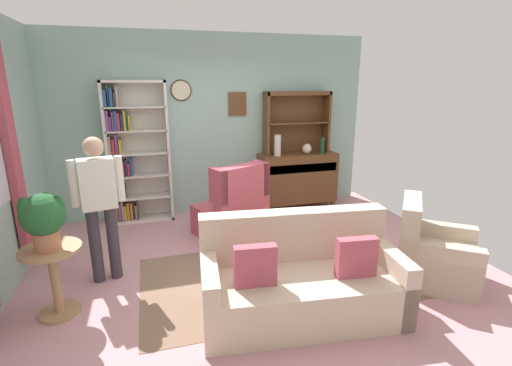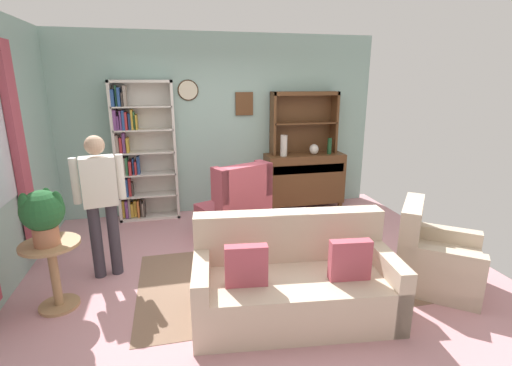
% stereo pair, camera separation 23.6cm
% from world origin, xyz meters
% --- Properties ---
extents(ground_plane, '(5.40, 4.60, 0.02)m').
position_xyz_m(ground_plane, '(0.00, 0.00, -0.01)').
color(ground_plane, '#C68C93').
extents(wall_back, '(5.00, 0.09, 2.80)m').
position_xyz_m(wall_back, '(-0.00, 2.13, 1.40)').
color(wall_back, '#93B7AD').
rests_on(wall_back, ground_plane).
extents(area_rug, '(2.92, 1.67, 0.01)m').
position_xyz_m(area_rug, '(0.20, -0.30, 0.00)').
color(area_rug, '#846651').
rests_on(area_rug, ground_plane).
extents(bookshelf, '(0.90, 0.30, 2.10)m').
position_xyz_m(bookshelf, '(-1.29, 1.94, 1.04)').
color(bookshelf, silver).
rests_on(bookshelf, ground_plane).
extents(sideboard, '(1.30, 0.45, 0.92)m').
position_xyz_m(sideboard, '(1.31, 1.86, 0.51)').
color(sideboard, brown).
rests_on(sideboard, ground_plane).
extents(sideboard_hutch, '(1.10, 0.26, 1.00)m').
position_xyz_m(sideboard_hutch, '(1.31, 1.97, 1.56)').
color(sideboard_hutch, brown).
rests_on(sideboard_hutch, sideboard).
extents(vase_tall, '(0.11, 0.11, 0.34)m').
position_xyz_m(vase_tall, '(0.92, 1.78, 1.09)').
color(vase_tall, beige).
rests_on(vase_tall, sideboard).
extents(vase_round, '(0.15, 0.15, 0.17)m').
position_xyz_m(vase_round, '(1.44, 1.79, 1.01)').
color(vase_round, beige).
rests_on(vase_round, sideboard).
extents(bottle_wine, '(0.07, 0.07, 0.27)m').
position_xyz_m(bottle_wine, '(1.70, 1.77, 1.05)').
color(bottle_wine, '#194223').
rests_on(bottle_wine, sideboard).
extents(couch_floral, '(1.88, 1.05, 0.90)m').
position_xyz_m(couch_floral, '(0.19, -0.95, 0.31)').
color(couch_floral, beige).
rests_on(couch_floral, ground_plane).
extents(armchair_floral, '(1.08, 1.07, 0.88)m').
position_xyz_m(armchair_floral, '(1.77, -0.82, 0.29)').
color(armchair_floral, beige).
rests_on(armchair_floral, ground_plane).
extents(wingback_chair, '(1.03, 1.04, 1.05)m').
position_xyz_m(wingback_chair, '(-0.02, 0.89, 0.38)').
color(wingback_chair, '#B74C5B').
rests_on(wingback_chair, ground_plane).
extents(plant_stand, '(0.52, 0.52, 0.66)m').
position_xyz_m(plant_stand, '(-1.97, -0.36, 0.41)').
color(plant_stand, '#A87F56').
rests_on(plant_stand, ground_plane).
extents(potted_plant_large, '(0.37, 0.37, 0.51)m').
position_xyz_m(potted_plant_large, '(-1.97, -0.39, 0.96)').
color(potted_plant_large, '#AD6B4C').
rests_on(potted_plant_large, plant_stand).
extents(person_reading, '(0.53, 0.26, 1.56)m').
position_xyz_m(person_reading, '(-1.59, 0.18, 0.91)').
color(person_reading, '#38333D').
rests_on(person_reading, ground_plane).
extents(coffee_table, '(0.80, 0.50, 0.42)m').
position_xyz_m(coffee_table, '(0.12, -0.00, 0.35)').
color(coffee_table, brown).
rests_on(coffee_table, ground_plane).
extents(book_stack, '(0.20, 0.15, 0.06)m').
position_xyz_m(book_stack, '(0.22, -0.04, 0.45)').
color(book_stack, '#284C8C').
rests_on(book_stack, coffee_table).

